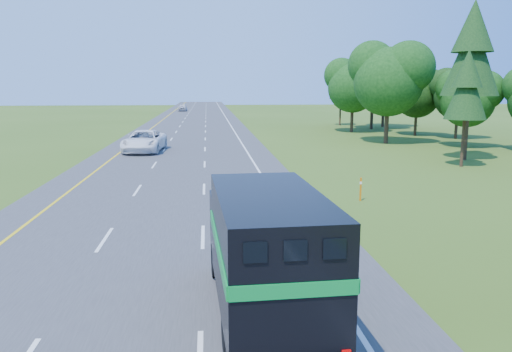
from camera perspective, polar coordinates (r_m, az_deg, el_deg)
name	(u,v)px	position (r m, az deg, el deg)	size (l,w,h in m)	color
road	(189,137)	(57.71, -7.64, 4.49)	(15.00, 260.00, 0.04)	#38383A
lane_markings	(189,136)	(57.71, -7.64, 4.52)	(11.15, 260.00, 0.01)	yellow
horse_truck	(265,251)	(12.07, 1.02, -8.55)	(2.62, 7.53, 3.29)	black
white_suv	(144,141)	(44.79, -12.64, 3.93)	(3.09, 6.69, 1.86)	white
far_car	(183,108)	(117.51, -8.39, 7.75)	(1.91, 4.74, 1.61)	#B4B4BB
delineator	(361,188)	(25.54, 11.87, -1.39)	(0.10, 0.05, 1.19)	#D5650B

